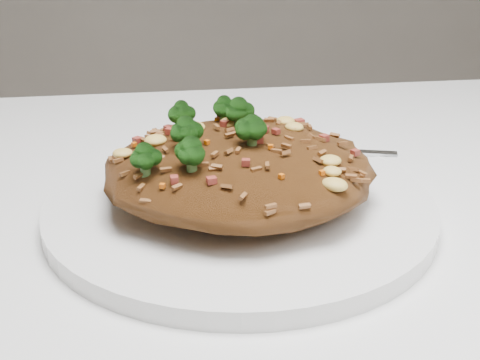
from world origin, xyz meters
name	(u,v)px	position (x,y,z in m)	size (l,w,h in m)	color
plate	(240,207)	(-0.07, 0.07, 0.76)	(0.29, 0.29, 0.01)	white
fried_rice	(239,160)	(-0.07, 0.07, 0.80)	(0.20, 0.18, 0.07)	brown
fork	(311,150)	(0.00, 0.15, 0.77)	(0.16, 0.06, 0.00)	silver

